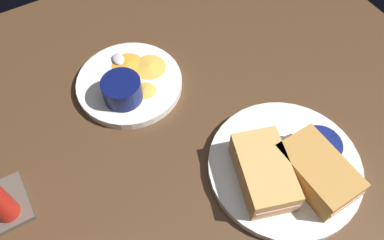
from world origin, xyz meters
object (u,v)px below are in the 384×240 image
at_px(plate_sandwich_main, 284,167).
at_px(sandwich_half_far, 317,171).
at_px(spoon_by_gravy_ramekin, 121,64).
at_px(sandwich_half_near, 264,172).
at_px(ramekin_dark_sauce, 318,148).
at_px(spoon_by_dark_ramekin, 285,159).
at_px(ramekin_light_gravy, 122,89).
at_px(plate_chips_companion, 130,83).

distance_m(plate_sandwich_main, sandwich_half_far, 0.06).
bearing_deg(spoon_by_gravy_ramekin, sandwich_half_near, -164.07).
bearing_deg(plate_sandwich_main, ramekin_dark_sauce, -98.50).
height_order(spoon_by_dark_ramekin, ramekin_light_gravy, ramekin_light_gravy).
height_order(sandwich_half_far, plate_chips_companion, sandwich_half_far).
bearing_deg(sandwich_half_far, plate_sandwich_main, 30.50).
bearing_deg(ramekin_light_gravy, spoon_by_gravy_ramekin, -20.82).
bearing_deg(plate_chips_companion, ramekin_dark_sauce, -145.73).
distance_m(plate_sandwich_main, ramekin_dark_sauce, 0.06).
bearing_deg(ramekin_dark_sauce, plate_sandwich_main, 81.50).
bearing_deg(sandwich_half_near, plate_sandwich_main, -89.50).
distance_m(spoon_by_dark_ramekin, plate_chips_companion, 0.32).
distance_m(sandwich_half_far, ramekin_dark_sauce, 0.05).
height_order(ramekin_dark_sauce, ramekin_light_gravy, ramekin_light_gravy).
bearing_deg(sandwich_half_near, spoon_by_gravy_ramekin, 15.93).
bearing_deg(sandwich_half_near, sandwich_half_far, -119.50).
distance_m(plate_chips_companion, spoon_by_gravy_ramekin, 0.05).
bearing_deg(spoon_by_gravy_ramekin, ramekin_dark_sauce, -149.70).
xyz_separation_m(spoon_by_dark_ramekin, plate_chips_companion, (0.29, 0.15, -0.01)).
relative_size(sandwich_half_far, spoon_by_gravy_ramekin, 1.37).
height_order(ramekin_dark_sauce, spoon_by_dark_ramekin, ramekin_dark_sauce).
xyz_separation_m(sandwich_half_near, spoon_by_dark_ramekin, (0.01, -0.05, -0.02)).
height_order(plate_sandwich_main, plate_chips_companion, same).
xyz_separation_m(sandwich_half_far, ramekin_light_gravy, (0.31, 0.20, -0.00)).
relative_size(plate_sandwich_main, spoon_by_gravy_ramekin, 2.59).
bearing_deg(sandwich_half_far, spoon_by_gravy_ramekin, 24.12).
height_order(sandwich_half_near, spoon_by_gravy_ramekin, sandwich_half_near).
bearing_deg(plate_chips_companion, spoon_by_dark_ramekin, -151.95).
height_order(plate_sandwich_main, ramekin_light_gravy, ramekin_light_gravy).
xyz_separation_m(sandwich_half_far, spoon_by_gravy_ramekin, (0.38, 0.17, -0.02)).
height_order(ramekin_light_gravy, spoon_by_gravy_ramekin, ramekin_light_gravy).
xyz_separation_m(spoon_by_dark_ramekin, ramekin_light_gravy, (0.26, 0.18, 0.02)).
relative_size(plate_chips_companion, spoon_by_gravy_ramekin, 2.05).
xyz_separation_m(plate_chips_companion, ramekin_light_gravy, (-0.03, 0.03, 0.03)).
height_order(plate_sandwich_main, spoon_by_dark_ramekin, spoon_by_dark_ramekin).
distance_m(plate_sandwich_main, ramekin_light_gravy, 0.32).
relative_size(ramekin_dark_sauce, ramekin_light_gravy, 0.98).
bearing_deg(ramekin_light_gravy, sandwich_half_near, -154.59).
xyz_separation_m(ramekin_light_gravy, spoon_by_gravy_ramekin, (0.08, -0.03, -0.02)).
height_order(plate_chips_companion, spoon_by_gravy_ramekin, spoon_by_gravy_ramekin).
height_order(sandwich_half_far, spoon_by_dark_ramekin, sandwich_half_far).
bearing_deg(sandwich_half_near, ramekin_light_gravy, 25.41).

